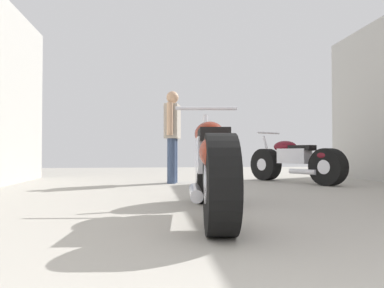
% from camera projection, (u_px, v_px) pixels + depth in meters
% --- Properties ---
extents(ground_plane, '(17.34, 17.34, 0.00)m').
position_uv_depth(ground_plane, '(237.00, 202.00, 3.80)').
color(ground_plane, '#A8A399').
extents(motorcycle_maroon_cruiser, '(0.64, 2.15, 1.00)m').
position_uv_depth(motorcycle_maroon_cruiser, '(211.00, 165.00, 2.99)').
color(motorcycle_maroon_cruiser, black).
rests_on(motorcycle_maroon_cruiser, ground_plane).
extents(motorcycle_black_naked, '(1.11, 1.81, 0.91)m').
position_uv_depth(motorcycle_black_naked, '(296.00, 161.00, 6.23)').
color(motorcycle_black_naked, black).
rests_on(motorcycle_black_naked, ground_plane).
extents(mechanic_in_blue, '(0.31, 0.64, 1.58)m').
position_uv_depth(mechanic_in_blue, '(172.00, 131.00, 6.19)').
color(mechanic_in_blue, '#384766').
rests_on(mechanic_in_blue, ground_plane).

